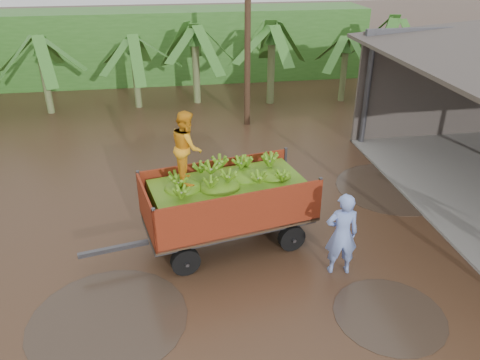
{
  "coord_description": "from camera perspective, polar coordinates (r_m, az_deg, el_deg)",
  "views": [
    {
      "loc": [
        -1.69,
        -9.52,
        6.74
      ],
      "look_at": [
        -0.07,
        0.63,
        1.46
      ],
      "focal_mm": 35.0,
      "sensor_mm": 36.0,
      "label": 1
    }
  ],
  "objects": [
    {
      "name": "utility_pole",
      "position": [
        18.39,
        0.94,
        18.54
      ],
      "size": [
        1.2,
        0.24,
        7.84
      ],
      "color": "#47301E",
      "rests_on": "ground"
    },
    {
      "name": "banana_trailer",
      "position": [
        11.18,
        -1.64,
        -2.32
      ],
      "size": [
        5.64,
        2.7,
        3.51
      ],
      "rotation": [
        0.0,
        0.0,
        0.2
      ],
      "color": "#BA351A",
      "rests_on": "ground"
    },
    {
      "name": "banana_plants",
      "position": [
        16.82,
        -21.38,
        8.19
      ],
      "size": [
        24.07,
        20.49,
        3.98
      ],
      "color": "#2D661E",
      "rests_on": "ground"
    },
    {
      "name": "hedge_north",
      "position": [
        26.0,
        -9.96,
        15.86
      ],
      "size": [
        22.0,
        3.0,
        3.6
      ],
      "primitive_type": "cube",
      "color": "#2D661E",
      "rests_on": "ground"
    },
    {
      "name": "ground",
      "position": [
        11.79,
        0.83,
        -7.68
      ],
      "size": [
        100.0,
        100.0,
        0.0
      ],
      "primitive_type": "plane",
      "color": "black",
      "rests_on": "ground"
    },
    {
      "name": "man_blue",
      "position": [
        10.56,
        12.29,
        -6.46
      ],
      "size": [
        0.78,
        0.56,
        2.0
      ],
      "primitive_type": "imported",
      "rotation": [
        0.0,
        0.0,
        3.03
      ],
      "color": "#7993DD",
      "rests_on": "ground"
    }
  ]
}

